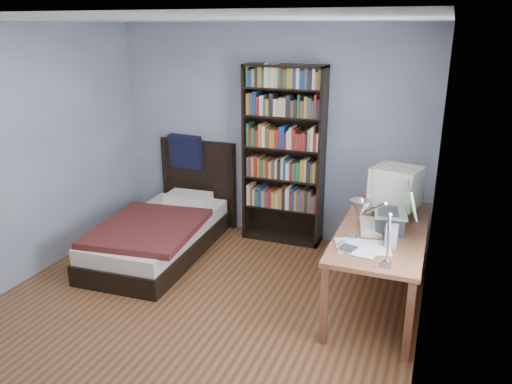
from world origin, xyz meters
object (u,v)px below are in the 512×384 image
desk (387,239)px  bed (163,229)px  desk_lamp (365,215)px  soda_can (375,214)px  crt_monitor (396,187)px  speaker (391,236)px  laptop (392,218)px  bookshelf (284,156)px  keyboard (370,227)px

desk → bed: (-2.45, -0.24, -0.16)m
desk_lamp → soda_can: 1.45m
crt_monitor → speaker: 0.83m
laptop → desk_lamp: size_ratio=0.65×
desk → bed: 2.47m
soda_can → bookshelf: size_ratio=0.05×
desk → speaker: (0.11, -0.87, 0.40)m
laptop → desk_lamp: bearing=-94.3°
crt_monitor → desk_lamp: 1.62m
speaker → bed: size_ratio=0.09×
speaker → bookshelf: bearing=131.9°
soda_can → desk_lamp: bearing=-86.2°
soda_can → speaker: bearing=-70.3°
keyboard → soda_can: bearing=75.5°
keyboard → soda_can: (0.01, 0.24, 0.04)m
crt_monitor → speaker: bearing=-85.5°
laptop → bed: 2.61m
desk_lamp → speaker: 0.91m
speaker → desk_lamp: bearing=-100.8°
desk → soda_can: (-0.10, -0.29, 0.36)m
crt_monitor → bed: bearing=-175.9°
keyboard → bookshelf: bearing=125.4°
crt_monitor → desk_lamp: desk_lamp is taller
desk_lamp → speaker: size_ratio=3.53×
bookshelf → bed: bearing=-145.7°
soda_can → keyboard: bearing=-92.8°
desk → desk_lamp: size_ratio=2.58×
bookshelf → desk_lamp: bearing=-60.1°
desk → soda_can: soda_can is taller
keyboard → bookshelf: size_ratio=0.22×
soda_can → bookshelf: 1.47m
speaker → bookshelf: size_ratio=0.09×
desk → laptop: (0.07, -0.52, 0.43)m
bookshelf → laptop: bearing=-38.7°
desk → speaker: 0.96m
bookshelf → bed: (-1.17, -0.80, -0.78)m
speaker → bed: 2.70m
desk → crt_monitor: crt_monitor is taller
laptop → keyboard: bearing=-179.5°
bookshelf → bed: size_ratio=1.00×
laptop → soda_can: (-0.17, 0.24, -0.07)m
crt_monitor → desk_lamp: bearing=-92.0°
desk → keyboard: keyboard is taller
desk_lamp → laptop: bearing=85.7°
laptop → crt_monitor: bearing=93.6°
laptop → speaker: 0.35m
laptop → soda_can: bearing=126.2°
speaker → keyboard: bearing=120.4°
desk_lamp → bed: desk_lamp is taller
crt_monitor → laptop: (0.03, -0.46, -0.15)m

